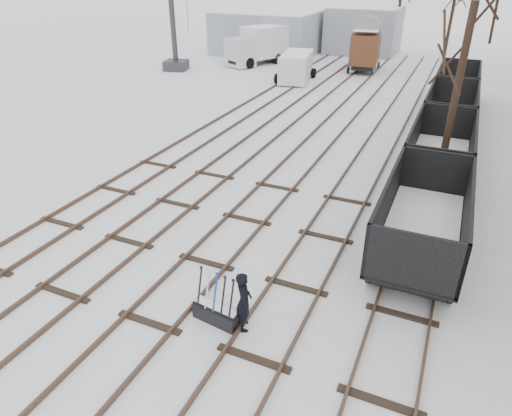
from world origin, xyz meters
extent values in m
plane|color=white|center=(0.00, 0.00, 0.00)|extent=(120.00, 120.00, 0.00)
cube|color=black|center=(-6.72, 14.00, 0.07)|extent=(0.07, 52.00, 0.15)
cube|color=black|center=(-5.28, 14.00, 0.07)|extent=(0.07, 52.00, 0.15)
cube|color=black|center=(-6.00, 2.00, 0.03)|extent=(1.90, 0.20, 0.08)
cube|color=black|center=(-3.72, 14.00, 0.07)|extent=(0.07, 52.00, 0.15)
cube|color=black|center=(-2.28, 14.00, 0.07)|extent=(0.07, 52.00, 0.15)
cube|color=black|center=(-3.00, 2.00, 0.03)|extent=(1.90, 0.20, 0.08)
cube|color=black|center=(-0.72, 14.00, 0.07)|extent=(0.07, 52.00, 0.15)
cube|color=black|center=(0.72, 14.00, 0.07)|extent=(0.07, 52.00, 0.15)
cube|color=black|center=(0.00, 2.00, 0.03)|extent=(1.90, 0.20, 0.08)
cube|color=black|center=(2.28, 14.00, 0.07)|extent=(0.07, 52.00, 0.15)
cube|color=black|center=(3.72, 14.00, 0.07)|extent=(0.07, 52.00, 0.15)
cube|color=black|center=(3.00, 2.00, 0.03)|extent=(1.90, 0.20, 0.08)
cube|color=black|center=(5.28, 14.00, 0.07)|extent=(0.07, 52.00, 0.15)
cube|color=black|center=(6.72, 14.00, 0.07)|extent=(0.07, 52.00, 0.15)
cube|color=black|center=(6.00, 2.00, 0.03)|extent=(1.90, 0.20, 0.08)
cube|color=#979FAB|center=(-13.00, 36.00, 2.00)|extent=(10.00, 8.00, 4.00)
cube|color=white|center=(-13.00, 36.00, 4.05)|extent=(9.80, 7.84, 0.10)
cube|color=#979FAB|center=(-4.00, 40.00, 2.20)|extent=(7.00, 6.00, 4.40)
cube|color=white|center=(-4.00, 40.00, 4.45)|extent=(6.86, 5.88, 0.10)
cube|color=black|center=(1.57, -2.20, 0.22)|extent=(1.35, 0.60, 0.44)
cube|color=black|center=(1.57, -2.20, 0.46)|extent=(1.33, 0.48, 0.06)
cube|color=white|center=(1.57, -2.20, 0.50)|extent=(1.27, 0.44, 0.03)
cylinder|color=black|center=(1.08, -2.13, 0.95)|extent=(0.09, 0.32, 1.08)
cylinder|color=silver|center=(1.33, -2.16, 0.95)|extent=(0.09, 0.32, 1.08)
cylinder|color=#0D3DB4|center=(1.57, -2.20, 0.95)|extent=(0.09, 0.32, 1.08)
cylinder|color=black|center=(1.82, -2.23, 0.95)|extent=(0.09, 0.32, 1.08)
cylinder|color=black|center=(2.07, -2.27, 0.95)|extent=(0.09, 0.32, 1.08)
imported|color=black|center=(2.32, -2.10, 0.85)|extent=(0.65, 0.74, 1.70)
cube|color=black|center=(6.00, 3.14, 0.67)|extent=(1.98, 5.44, 0.41)
cube|color=black|center=(6.00, 3.14, 0.88)|extent=(2.47, 6.18, 0.12)
cube|color=black|center=(4.82, 3.14, 1.70)|extent=(0.10, 6.18, 1.65)
cube|color=black|center=(7.18, 3.14, 1.70)|extent=(0.10, 6.18, 1.65)
cube|color=white|center=(6.00, 3.14, 0.98)|extent=(2.23, 5.93, 0.06)
cylinder|color=black|center=(4.87, 1.16, 0.36)|extent=(0.12, 0.72, 0.72)
cylinder|color=black|center=(7.13, 5.12, 0.36)|extent=(0.12, 0.72, 0.72)
cube|color=black|center=(6.00, 9.54, 0.67)|extent=(1.98, 5.44, 0.41)
cube|color=black|center=(6.00, 9.54, 0.88)|extent=(2.47, 6.18, 0.12)
cube|color=black|center=(4.82, 9.54, 1.70)|extent=(0.10, 6.18, 1.65)
cube|color=black|center=(7.18, 9.54, 1.70)|extent=(0.10, 6.18, 1.65)
cube|color=white|center=(6.00, 9.54, 0.98)|extent=(2.23, 5.93, 0.06)
cylinder|color=black|center=(4.87, 7.56, 0.36)|extent=(0.12, 0.72, 0.72)
cylinder|color=black|center=(7.13, 11.52, 0.36)|extent=(0.12, 0.72, 0.72)
cube|color=black|center=(6.00, 15.94, 0.67)|extent=(1.98, 5.44, 0.41)
cube|color=black|center=(6.00, 15.94, 0.88)|extent=(2.47, 6.18, 0.12)
cube|color=black|center=(4.82, 15.94, 1.70)|extent=(0.10, 6.18, 1.65)
cube|color=black|center=(7.18, 15.94, 1.70)|extent=(0.10, 6.18, 1.65)
cube|color=white|center=(6.00, 15.94, 0.98)|extent=(2.23, 5.93, 0.06)
cylinder|color=black|center=(4.87, 13.96, 0.36)|extent=(0.12, 0.72, 0.72)
cylinder|color=black|center=(7.13, 17.92, 0.36)|extent=(0.12, 0.72, 0.72)
cube|color=black|center=(6.00, 22.34, 0.67)|extent=(1.98, 5.44, 0.41)
cube|color=black|center=(6.00, 22.34, 0.88)|extent=(2.47, 6.18, 0.12)
cube|color=black|center=(4.82, 22.34, 1.70)|extent=(0.10, 6.18, 1.65)
cube|color=black|center=(7.18, 22.34, 1.70)|extent=(0.10, 6.18, 1.65)
cube|color=white|center=(6.00, 22.34, 0.98)|extent=(2.23, 5.93, 0.06)
cylinder|color=black|center=(4.87, 20.36, 0.36)|extent=(0.12, 0.72, 0.72)
cylinder|color=black|center=(7.13, 24.32, 0.36)|extent=(0.12, 0.72, 0.72)
cube|color=black|center=(-1.81, 30.91, 0.60)|extent=(2.23, 4.23, 0.37)
cube|color=#4A2916|center=(-1.81, 30.91, 1.98)|extent=(2.74, 4.83, 2.39)
cube|color=white|center=(-1.81, 30.91, 3.50)|extent=(2.49, 4.57, 0.04)
cylinder|color=black|center=(-2.82, 29.44, 0.32)|extent=(0.11, 0.64, 0.64)
cylinder|color=black|center=(-0.80, 32.38, 0.32)|extent=(0.11, 0.64, 0.64)
cube|color=black|center=(-11.25, 30.47, 0.53)|extent=(4.08, 7.08, 0.29)
cube|color=#B5BABF|center=(-11.25, 27.79, 1.29)|extent=(2.88, 2.70, 2.39)
cube|color=silver|center=(-11.25, 31.23, 1.91)|extent=(4.25, 5.51, 2.68)
cube|color=white|center=(-11.25, 31.23, 3.27)|extent=(4.17, 5.41, 0.04)
cylinder|color=black|center=(-12.31, 27.98, 0.48)|extent=(0.29, 0.96, 0.96)
cylinder|color=black|center=(-10.20, 33.14, 0.48)|extent=(0.29, 0.96, 0.96)
cube|color=silver|center=(-5.98, 25.04, 1.10)|extent=(2.97, 5.16, 1.99)
cube|color=white|center=(-5.98, 25.04, 2.12)|extent=(2.90, 5.04, 0.04)
cylinder|color=black|center=(-6.98, 23.49, 0.39)|extent=(0.24, 0.77, 0.77)
cylinder|color=black|center=(-4.99, 26.58, 0.39)|extent=(0.24, 0.77, 0.77)
cube|color=#2E2E33|center=(-17.00, 24.64, 0.41)|extent=(2.24, 2.24, 0.82)
cylinder|color=#2E2E33|center=(-17.00, 24.64, 4.12)|extent=(0.45, 0.45, 8.24)
cylinder|color=black|center=(-17.00, 28.66, 4.95)|extent=(0.04, 0.04, 4.64)
cylinder|color=black|center=(6.14, 9.62, 3.58)|extent=(0.30, 0.30, 7.16)
cylinder|color=black|center=(-0.86, 40.73, 3.06)|extent=(0.30, 0.30, 6.12)
cylinder|color=black|center=(4.17, 39.66, 3.29)|extent=(0.30, 0.30, 6.58)
camera|label=1|loc=(6.26, -10.16, 8.34)|focal=32.00mm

